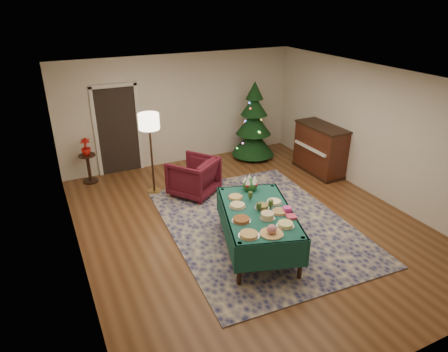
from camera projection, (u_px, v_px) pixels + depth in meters
name	position (u px, v px, depth m)	size (l,w,h in m)	color
room_shell	(250.00, 157.00, 7.01)	(7.00, 7.00, 7.00)	#593319
doorway	(118.00, 128.00, 9.33)	(1.08, 0.04, 2.16)	black
rug	(258.00, 224.00, 7.52)	(3.20, 4.20, 0.02)	#15174F
buffet_table	(258.00, 218.00, 6.58)	(1.64, 2.16, 0.75)	black
platter_0	(249.00, 235.00, 5.83)	(0.32, 0.32, 0.05)	silver
platter_1	(272.00, 231.00, 5.85)	(0.35, 0.35, 0.16)	silver
platter_2	(285.00, 225.00, 6.07)	(0.27, 0.27, 0.06)	silver
platter_3	(241.00, 220.00, 6.21)	(0.30, 0.30, 0.05)	silver
platter_4	(267.00, 216.00, 6.26)	(0.25, 0.25, 0.10)	silver
platter_5	(279.00, 212.00, 6.45)	(0.27, 0.27, 0.04)	silver
platter_6	(237.00, 206.00, 6.62)	(0.29, 0.29, 0.05)	silver
platter_7	(262.00, 207.00, 6.57)	(0.24, 0.24, 0.07)	silver
platter_8	(274.00, 202.00, 6.75)	(0.27, 0.27, 0.04)	silver
platter_9	(235.00, 197.00, 6.90)	(0.27, 0.27, 0.04)	silver
goblet_0	(250.00, 196.00, 6.77)	(0.08, 0.08, 0.17)	#2D471E
goblet_1	(271.00, 205.00, 6.50)	(0.08, 0.08, 0.17)	#2D471E
goblet_2	(259.00, 207.00, 6.42)	(0.08, 0.08, 0.17)	#2D471E
napkin_stack	(291.00, 217.00, 6.30)	(0.15, 0.15, 0.04)	#DF3E59
gift_box	(287.00, 210.00, 6.44)	(0.12, 0.12, 0.10)	#D73B9D
centerpiece	(250.00, 184.00, 7.13)	(0.27, 0.27, 0.31)	#1E4C1E
armchair	(193.00, 175.00, 8.49)	(0.88, 0.82, 0.91)	#4F111C
floor_lamp	(149.00, 126.00, 8.15)	(0.43, 0.43, 1.77)	#A57F3F
side_table	(89.00, 169.00, 9.10)	(0.37, 0.37, 0.67)	black
potted_plant	(86.00, 150.00, 8.92)	(0.22, 0.39, 0.22)	#BA140D
christmas_tree	(254.00, 124.00, 10.25)	(1.16, 1.16, 2.02)	black
piano	(320.00, 150.00, 9.52)	(0.65, 1.36, 1.17)	black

